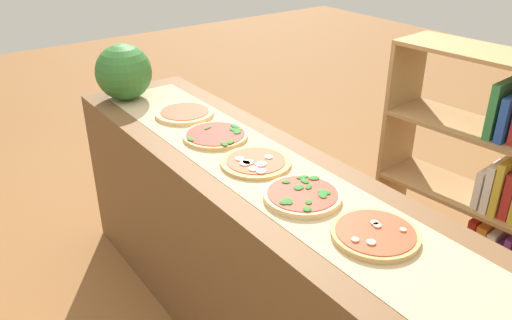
{
  "coord_description": "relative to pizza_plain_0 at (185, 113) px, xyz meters",
  "views": [
    {
      "loc": [
        1.53,
        -1.11,
        1.89
      ],
      "look_at": [
        0.0,
        0.0,
        0.93
      ],
      "focal_mm": 36.44,
      "sensor_mm": 36.0,
      "label": 1
    }
  ],
  "objects": [
    {
      "name": "watermelon",
      "position": [
        -0.4,
        -0.14,
        0.14
      ],
      "size": [
        0.3,
        0.3,
        0.3
      ],
      "primitive_type": "sphere",
      "color": "#2D6628",
      "rests_on": "counter"
    },
    {
      "name": "pizza_mushroom_4",
      "position": [
        1.28,
        -0.01,
        0.0
      ],
      "size": [
        0.29,
        0.29,
        0.03
      ],
      "color": "tan",
      "rests_on": "parchment_paper"
    },
    {
      "name": "pizza_spinach_3",
      "position": [
        0.96,
        -0.05,
        0.0
      ],
      "size": [
        0.29,
        0.29,
        0.03
      ],
      "color": "#E5C17F",
      "rests_on": "parchment_paper"
    },
    {
      "name": "pizza_mozzarella_2",
      "position": [
        0.64,
        -0.03,
        -0.0
      ],
      "size": [
        0.29,
        0.29,
        0.02
      ],
      "color": "tan",
      "rests_on": "parchment_paper"
    },
    {
      "name": "pizza_spinach_1",
      "position": [
        0.32,
        -0.02,
        -0.0
      ],
      "size": [
        0.3,
        0.3,
        0.03
      ],
      "color": "#DBB26B",
      "rests_on": "parchment_paper"
    },
    {
      "name": "parchment_paper",
      "position": [
        0.64,
        -0.02,
        -0.01
      ],
      "size": [
        2.22,
        0.39,
        0.0
      ],
      "primitive_type": "cube",
      "color": "tan",
      "rests_on": "counter"
    },
    {
      "name": "pizza_plain_0",
      "position": [
        0.0,
        0.0,
        0.0
      ],
      "size": [
        0.29,
        0.29,
        0.02
      ],
      "color": "#E5C17F",
      "rests_on": "parchment_paper"
    },
    {
      "name": "bookshelf",
      "position": [
        1.19,
        0.87,
        -0.25
      ],
      "size": [
        0.82,
        0.35,
        1.33
      ],
      "color": "#A87A47",
      "rests_on": "ground_plane"
    },
    {
      "name": "counter",
      "position": [
        0.64,
        -0.02,
        -0.47
      ],
      "size": [
        2.45,
        0.6,
        0.91
      ],
      "primitive_type": "cube",
      "color": "brown",
      "rests_on": "ground_plane"
    }
  ]
}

